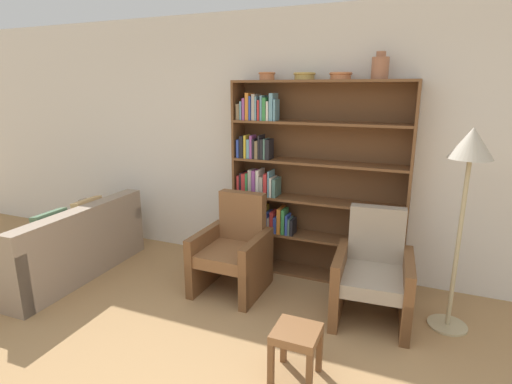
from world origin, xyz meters
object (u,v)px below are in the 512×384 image
at_px(armchair_leather, 233,250).
at_px(armchair_cushioned, 373,274).
at_px(footstool, 296,340).
at_px(floor_lamp, 469,163).
at_px(vase_tall, 380,67).
at_px(bowl_copper, 267,76).
at_px(bowl_sage, 305,76).
at_px(couch, 64,249).
at_px(bowl_slate, 341,75).
at_px(bookshelf, 300,184).

xyz_separation_m(armchair_leather, armchair_cushioned, (1.35, -0.00, 0.00)).
height_order(armchair_cushioned, footstool, armchair_cushioned).
bearing_deg(floor_lamp, vase_tall, 146.08).
relative_size(armchair_leather, footstool, 2.49).
distance_m(bowl_copper, bowl_sage, 0.39).
relative_size(bowl_sage, floor_lamp, 0.13).
relative_size(bowl_copper, floor_lamp, 0.10).
bearing_deg(armchair_leather, bowl_sage, -129.88).
bearing_deg(armchair_cushioned, vase_tall, -81.42).
bearing_deg(footstool, floor_lamp, 47.46).
bearing_deg(couch, bowl_copper, -64.29).
distance_m(armchair_leather, footstool, 1.41).
relative_size(bowl_copper, couch, 0.10).
bearing_deg(bowl_sage, footstool, -74.03).
xyz_separation_m(vase_tall, floor_lamp, (0.76, -0.51, -0.73)).
xyz_separation_m(armchair_cushioned, footstool, (-0.38, -1.02, -0.10)).
xyz_separation_m(vase_tall, armchair_leather, (-1.21, -0.60, -1.75)).
xyz_separation_m(bowl_sage, bowl_slate, (0.35, -0.00, -0.00)).
distance_m(bookshelf, armchair_cushioned, 1.21).
xyz_separation_m(bookshelf, bowl_slate, (0.37, -0.01, 1.09)).
relative_size(bowl_copper, bowl_sage, 0.79).
height_order(vase_tall, armchair_cushioned, vase_tall).
height_order(bowl_slate, footstool, bowl_slate).
height_order(bowl_slate, vase_tall, vase_tall).
bearing_deg(floor_lamp, armchair_cushioned, -172.55).
height_order(bowl_sage, armchair_cushioned, bowl_sage).
height_order(vase_tall, floor_lamp, vase_tall).
bearing_deg(armchair_cushioned, floor_lamp, -176.69).
distance_m(floor_lamp, footstool, 1.86).
bearing_deg(couch, bowl_sage, -68.38).
height_order(bowl_copper, armchair_cushioned, bowl_copper).
bearing_deg(bowl_copper, couch, -152.48).
relative_size(bowl_copper, armchair_cushioned, 0.18).
xyz_separation_m(couch, armchair_leather, (1.83, 0.42, 0.12)).
relative_size(bowl_slate, footstool, 0.57).
bearing_deg(bowl_slate, footstool, -86.11).
height_order(bookshelf, footstool, bookshelf).
distance_m(bowl_copper, floor_lamp, 2.05).
relative_size(vase_tall, couch, 0.14).
height_order(bowl_sage, vase_tall, vase_tall).
height_order(couch, footstool, couch).
bearing_deg(couch, bookshelf, -67.92).
bearing_deg(bookshelf, footstool, -73.46).
relative_size(bookshelf, armchair_cushioned, 2.15).
distance_m(couch, armchair_leather, 1.88).
relative_size(bookshelf, bowl_slate, 9.48).
bearing_deg(bowl_copper, bowl_sage, -0.00).
bearing_deg(armchair_leather, vase_tall, -153.34).
xyz_separation_m(bowl_sage, armchair_cushioned, (0.84, -0.60, -1.68)).
bearing_deg(bookshelf, bowl_sage, -31.11).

